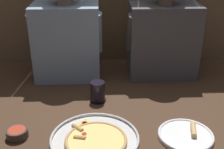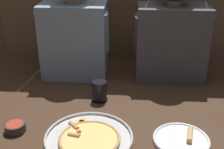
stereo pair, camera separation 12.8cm
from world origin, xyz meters
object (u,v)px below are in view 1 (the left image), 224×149
dinner_plate (186,135)px  diner_left (66,25)px  drinking_glass (98,92)px  dipping_bowl (17,133)px  diner_right (164,25)px  pizza_tray (95,139)px

dinner_plate → diner_left: diner_left is taller
drinking_glass → dipping_bowl: drinking_glass is taller
dinner_plate → diner_right: size_ratio=0.35×
pizza_tray → drinking_glass: size_ratio=3.54×
dinner_plate → diner_right: 0.68m
dipping_bowl → drinking_glass: bearing=40.9°
dinner_plate → drinking_glass: (-0.36, 0.31, 0.04)m
pizza_tray → drinking_glass: bearing=87.9°
diner_right → diner_left: bearing=180.0°
diner_left → pizza_tray: bearing=-75.8°
diner_left → drinking_glass: bearing=-60.8°
dinner_plate → drinking_glass: size_ratio=2.23×
diner_left → dinner_plate: bearing=-49.3°
diner_left → dipping_bowl: bearing=-105.1°
dipping_bowl → diner_left: size_ratio=0.14×
diner_left → diner_right: diner_left is taller
dinner_plate → diner_right: bearing=89.0°
dinner_plate → diner_right: (0.01, 0.61, 0.29)m
drinking_glass → dipping_bowl: size_ratio=1.15×
dipping_bowl → diner_left: bearing=74.9°
diner_left → diner_right: (0.54, -0.00, -0.01)m
dipping_bowl → diner_right: bearing=40.0°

